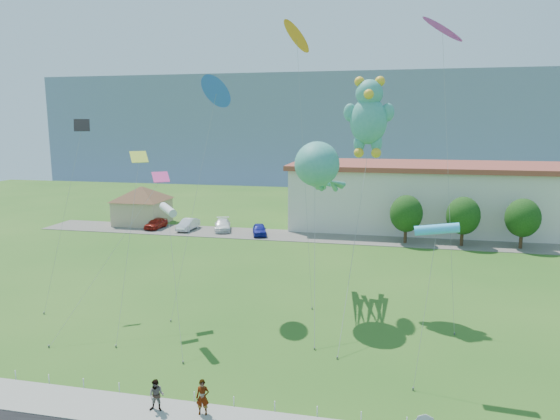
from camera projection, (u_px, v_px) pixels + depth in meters
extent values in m
plane|color=#255818|center=(223.00, 390.00, 25.23)|extent=(160.00, 160.00, 0.00)
cube|color=gray|center=(203.00, 420.00, 22.58)|extent=(80.00, 2.50, 0.10)
cube|color=#59544C|center=(318.00, 237.00, 58.93)|extent=(70.00, 6.00, 0.06)
cube|color=slate|center=(360.00, 126.00, 138.63)|extent=(160.00, 50.00, 25.00)
cube|color=tan|center=(143.00, 212.00, 66.53)|extent=(6.00, 6.00, 3.20)
pyramid|color=brown|center=(142.00, 193.00, 66.10)|extent=(9.20, 9.20, 1.80)
cube|color=beige|center=(537.00, 201.00, 61.56)|extent=(60.00, 14.00, 7.60)
cube|color=brown|center=(540.00, 168.00, 60.85)|extent=(61.00, 15.00, 0.60)
cylinder|color=white|center=(16.00, 375.00, 26.22)|extent=(0.05, 0.05, 0.50)
cylinder|color=white|center=(49.00, 379.00, 25.81)|extent=(0.05, 0.05, 0.50)
cylinder|color=white|center=(84.00, 383.00, 25.39)|extent=(0.05, 0.05, 0.50)
cylinder|color=white|center=(119.00, 387.00, 24.98)|extent=(0.05, 0.05, 0.50)
cylinder|color=white|center=(156.00, 392.00, 24.56)|extent=(0.05, 0.05, 0.50)
cylinder|color=white|center=(194.00, 396.00, 24.15)|extent=(0.05, 0.05, 0.50)
cylinder|color=white|center=(234.00, 401.00, 23.73)|extent=(0.05, 0.05, 0.50)
cylinder|color=white|center=(275.00, 406.00, 23.32)|extent=(0.05, 0.05, 0.50)
cylinder|color=white|center=(317.00, 411.00, 22.90)|extent=(0.05, 0.05, 0.50)
cylinder|color=white|center=(361.00, 417.00, 22.49)|extent=(0.05, 0.05, 0.50)
cylinder|color=#3F2B19|center=(405.00, 234.00, 55.71)|extent=(0.36, 0.36, 2.20)
ellipsoid|color=#14380F|center=(406.00, 214.00, 55.31)|extent=(3.60, 3.60, 4.14)
cylinder|color=#3F2B19|center=(462.00, 236.00, 54.47)|extent=(0.36, 0.36, 2.20)
ellipsoid|color=#14380F|center=(463.00, 216.00, 54.07)|extent=(3.60, 3.60, 4.14)
cylinder|color=#3F2B19|center=(521.00, 239.00, 53.22)|extent=(0.36, 0.36, 2.20)
ellipsoid|color=#14380F|center=(523.00, 218.00, 52.82)|extent=(3.60, 3.60, 4.14)
imported|color=gray|center=(203.00, 397.00, 22.81)|extent=(0.67, 0.50, 1.68)
imported|color=gray|center=(156.00, 395.00, 23.11)|extent=(0.80, 0.66, 1.52)
imported|color=maroon|center=(156.00, 223.00, 63.46)|extent=(1.84, 4.05, 1.35)
imported|color=silver|center=(188.00, 224.00, 62.52)|extent=(1.71, 4.30, 1.39)
imported|color=white|center=(223.00, 225.00, 62.23)|extent=(3.21, 5.04, 1.36)
imported|color=#1C219C|center=(259.00, 230.00, 59.68)|extent=(2.66, 4.20, 1.33)
ellipsoid|color=teal|center=(317.00, 164.00, 34.47)|extent=(3.11, 4.05, 3.11)
sphere|color=white|center=(306.00, 160.00, 33.35)|extent=(0.49, 0.49, 0.49)
sphere|color=white|center=(323.00, 161.00, 33.12)|extent=(0.49, 0.49, 0.49)
cylinder|color=slate|center=(315.00, 349.00, 29.65)|extent=(0.10, 0.10, 0.16)
cylinder|color=gray|center=(315.00, 257.00, 31.64)|extent=(0.94, 5.70, 9.57)
ellipsoid|color=teal|center=(368.00, 121.00, 36.04)|extent=(2.68, 2.28, 3.36)
sphere|color=teal|center=(369.00, 93.00, 35.70)|extent=(1.96, 1.96, 1.96)
sphere|color=yellow|center=(359.00, 82.00, 35.71)|extent=(0.72, 0.72, 0.72)
sphere|color=yellow|center=(380.00, 81.00, 35.41)|extent=(0.72, 0.72, 0.72)
sphere|color=yellow|center=(369.00, 94.00, 34.93)|extent=(0.72, 0.72, 0.72)
ellipsoid|color=teal|center=(350.00, 112.00, 36.21)|extent=(0.93, 0.66, 1.30)
ellipsoid|color=teal|center=(388.00, 112.00, 35.66)|extent=(0.93, 0.66, 1.30)
ellipsoid|color=teal|center=(359.00, 143.00, 36.44)|extent=(0.83, 0.72, 1.34)
ellipsoid|color=teal|center=(376.00, 143.00, 36.18)|extent=(0.83, 0.72, 1.34)
sphere|color=yellow|center=(359.00, 153.00, 36.36)|extent=(0.72, 0.72, 0.72)
sphere|color=yellow|center=(376.00, 153.00, 36.11)|extent=(0.72, 0.72, 0.72)
cylinder|color=slate|center=(337.00, 358.00, 28.46)|extent=(0.10, 0.10, 0.16)
cylinder|color=gray|center=(354.00, 244.00, 32.46)|extent=(0.97, 10.49, 10.83)
cylinder|color=#38BBFE|center=(437.00, 229.00, 25.38)|extent=(0.50, 2.25, 0.87)
cylinder|color=slate|center=(413.00, 389.00, 25.14)|extent=(0.10, 0.10, 0.16)
cylinder|color=gray|center=(425.00, 310.00, 25.27)|extent=(0.92, 1.88, 7.63)
cone|color=blue|center=(216.00, 91.00, 36.41)|extent=(1.80, 1.33, 1.33)
cylinder|color=slate|center=(171.00, 321.00, 33.82)|extent=(0.10, 0.10, 0.16)
cylinder|color=gray|center=(194.00, 203.00, 35.13)|extent=(1.59, 5.83, 15.26)
cube|color=#E83387|center=(161.00, 177.00, 34.45)|extent=(1.29, 1.29, 0.86)
cylinder|color=slate|center=(49.00, 346.00, 29.94)|extent=(0.10, 0.10, 0.16)
cylinder|color=gray|center=(109.00, 257.00, 32.21)|extent=(4.23, 7.33, 9.29)
cube|color=#D3E936|center=(139.00, 157.00, 33.61)|extent=(1.29, 1.29, 0.86)
cylinder|color=slate|center=(116.00, 346.00, 29.95)|extent=(0.10, 0.10, 0.16)
cylinder|color=gray|center=(128.00, 247.00, 31.79)|extent=(0.87, 5.61, 10.71)
cone|color=orange|center=(297.00, 36.00, 38.16)|extent=(1.80, 1.33, 1.33)
cylinder|color=slate|center=(312.00, 308.00, 36.07)|extent=(0.10, 0.10, 0.16)
cylinder|color=gray|center=(304.00, 169.00, 37.13)|extent=(2.22, 5.28, 19.53)
cylinder|color=silver|center=(168.00, 210.00, 30.96)|extent=(0.50, 2.25, 0.87)
cylinder|color=slate|center=(183.00, 362.00, 27.94)|extent=(0.10, 0.10, 0.16)
cylinder|color=gray|center=(175.00, 283.00, 29.46)|extent=(2.46, 4.06, 7.65)
cone|color=#C634D2|center=(443.00, 29.00, 34.00)|extent=(1.80, 1.33, 1.33)
cylinder|color=slate|center=(454.00, 334.00, 31.75)|extent=(0.10, 0.10, 0.16)
cylinder|color=gray|center=(448.00, 177.00, 32.88)|extent=(1.25, 5.61, 19.32)
cube|color=black|center=(82.00, 125.00, 36.63)|extent=(1.29, 1.29, 0.86)
cylinder|color=slate|center=(44.00, 313.00, 35.18)|extent=(0.10, 0.10, 0.16)
cylinder|color=gray|center=(63.00, 218.00, 35.91)|extent=(1.29, 4.15, 12.81)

